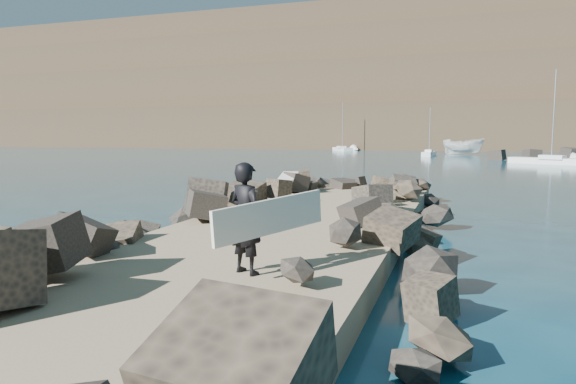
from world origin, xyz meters
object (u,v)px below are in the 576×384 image
(surfboard_resting, at_px, (284,185))
(surfer_with_board, at_px, (250,218))
(boat_imported, at_px, (463,146))
(sailboat_b, at_px, (429,154))

(surfboard_resting, xyz_separation_m, surfer_with_board, (3.26, -11.33, 0.54))
(surfboard_resting, distance_m, boat_imported, 68.01)
(surfer_with_board, relative_size, sailboat_b, 0.30)
(sailboat_b, bearing_deg, surfer_with_board, -89.22)
(surfer_with_board, height_order, sailboat_b, sailboat_b)
(surfer_with_board, bearing_deg, boat_imported, 87.26)
(surfboard_resting, relative_size, sailboat_b, 0.37)
(surfboard_resting, bearing_deg, surfer_with_board, -80.23)
(surfboard_resting, bearing_deg, sailboat_b, 81.47)
(sailboat_b, bearing_deg, boat_imported, 62.52)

